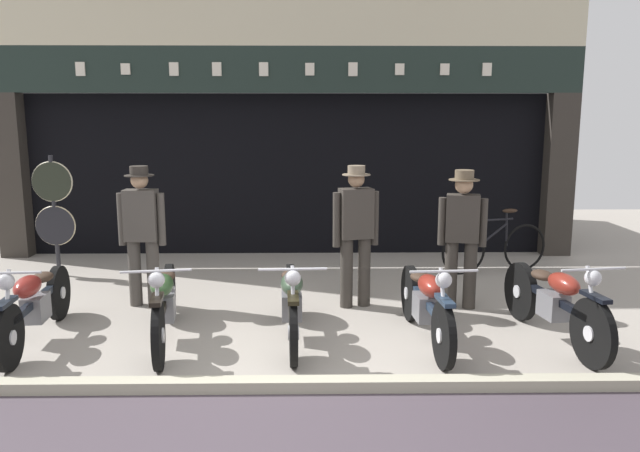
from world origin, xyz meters
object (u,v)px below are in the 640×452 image
object	(u,v)px
motorcycle_left	(34,303)
motorcycle_center_right	(426,303)
salesman_right	(462,232)
leaning_bicycle	(495,247)
motorcycle_right	(555,301)
shopkeeper_center	(356,230)
tyre_sign_pole	(54,205)
advert_board_near	(362,153)
motorcycle_center	(292,301)
advert_board_far	(430,154)
salesman_left	(142,229)
motorcycle_center_left	(164,302)

from	to	relation	value
motorcycle_left	motorcycle_center_right	bearing A→B (deg)	174.51
salesman_right	leaning_bicycle	distance (m)	2.01
motorcycle_center_right	motorcycle_right	distance (m)	1.29
shopkeeper_center	tyre_sign_pole	world-z (taller)	tyre_sign_pole
advert_board_near	leaning_bicycle	distance (m)	2.63
motorcycle_center	advert_board_far	xyz separation A→B (m)	(2.16, 4.14, 1.21)
motorcycle_left	motorcycle_center	world-z (taller)	motorcycle_center
shopkeeper_center	leaning_bicycle	world-z (taller)	shopkeeper_center
advert_board_near	tyre_sign_pole	bearing A→B (deg)	-161.29
motorcycle_left	motorcycle_center_right	distance (m)	3.91
shopkeeper_center	salesman_right	xyz separation A→B (m)	(1.24, -0.07, -0.02)
motorcycle_center	shopkeeper_center	world-z (taller)	shopkeeper_center
motorcycle_left	motorcycle_center	xyz separation A→B (m)	(2.57, 0.03, 0.00)
motorcycle_center_right	salesman_right	world-z (taller)	salesman_right
advert_board_near	leaning_bicycle	xyz separation A→B (m)	(1.84, -1.38, -1.28)
motorcycle_center_right	shopkeeper_center	distance (m)	1.46
shopkeeper_center	leaning_bicycle	distance (m)	2.77
motorcycle_right	salesman_left	size ratio (longest dim) A/B	1.20
advert_board_far	leaning_bicycle	distance (m)	2.00
leaning_bicycle	motorcycle_right	bearing A→B (deg)	158.86
advert_board_near	motorcycle_right	bearing A→B (deg)	-69.29
shopkeeper_center	advert_board_far	bearing A→B (deg)	-129.24
tyre_sign_pole	advert_board_far	bearing A→B (deg)	15.13
advert_board_near	leaning_bicycle	world-z (taller)	advert_board_near
salesman_right	motorcycle_center	bearing A→B (deg)	41.51
motorcycle_right	advert_board_near	world-z (taller)	advert_board_near
advert_board_near	leaning_bicycle	bearing A→B (deg)	-36.79
motorcycle_center	leaning_bicycle	bearing A→B (deg)	-139.14
shopkeeper_center	motorcycle_left	bearing A→B (deg)	5.66
motorcycle_left	tyre_sign_pole	distance (m)	2.87
motorcycle_left	leaning_bicycle	distance (m)	6.12
motorcycle_center_left	tyre_sign_pole	xyz separation A→B (m)	(-2.14, 2.68, 0.59)
motorcycle_right	salesman_right	bearing A→B (deg)	-67.72
motorcycle_center	salesman_right	world-z (taller)	salesman_right
tyre_sign_pole	advert_board_near	size ratio (longest dim) A/B	1.94
salesman_left	motorcycle_center_left	bearing A→B (deg)	114.42
motorcycle_right	shopkeeper_center	size ratio (longest dim) A/B	1.19
motorcycle_center_right	salesman_left	distance (m)	3.44
tyre_sign_pole	leaning_bicycle	xyz separation A→B (m)	(6.29, 0.13, -0.64)
motorcycle_center_right	advert_board_near	world-z (taller)	advert_board_near
motorcycle_center	tyre_sign_pole	world-z (taller)	tyre_sign_pole
motorcycle_left	salesman_right	bearing A→B (deg)	-171.19
motorcycle_right	salesman_left	world-z (taller)	salesman_left
motorcycle_left	motorcycle_center_right	size ratio (longest dim) A/B	1.03
advert_board_far	motorcycle_center	bearing A→B (deg)	-117.53
shopkeeper_center	leaning_bicycle	size ratio (longest dim) A/B	1.02
motorcycle_center_left	motorcycle_right	size ratio (longest dim) A/B	1.01
salesman_left	advert_board_far	distance (m)	4.98
advert_board_far	leaning_bicycle	bearing A→B (deg)	-62.42
motorcycle_center_left	motorcycle_center	bearing A→B (deg)	173.64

